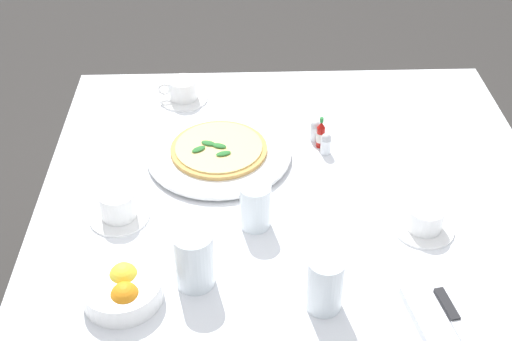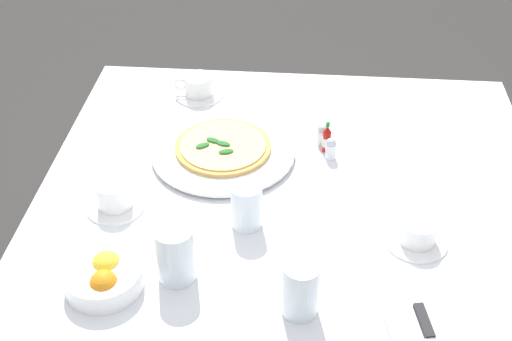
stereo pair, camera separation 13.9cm
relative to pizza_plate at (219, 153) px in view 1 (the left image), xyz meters
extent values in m
cube|color=white|center=(0.16, 0.17, -0.02)|extent=(1.15, 1.15, 0.02)
cube|color=white|center=(0.16, -0.39, -0.17)|extent=(1.15, 0.01, 0.28)
cube|color=white|center=(-0.40, 0.17, -0.17)|extent=(0.01, 1.15, 0.28)
cylinder|color=brown|center=(-0.31, -0.31, -0.38)|extent=(0.06, 0.06, 0.71)
cylinder|color=brown|center=(-0.31, 0.65, -0.38)|extent=(0.06, 0.06, 0.71)
cylinder|color=white|center=(0.00, 0.00, -0.01)|extent=(0.21, 0.21, 0.01)
cylinder|color=white|center=(0.00, 0.00, 0.00)|extent=(0.35, 0.35, 0.01)
cylinder|color=tan|center=(0.00, 0.00, 0.01)|extent=(0.23, 0.23, 0.01)
cylinder|color=#EFD17A|center=(0.00, 0.00, 0.02)|extent=(0.21, 0.21, 0.00)
ellipsoid|color=#2D7533|center=(-0.01, -0.02, 0.02)|extent=(0.03, 0.04, 0.01)
ellipsoid|color=#2D7533|center=(0.03, 0.01, 0.02)|extent=(0.03, 0.04, 0.01)
ellipsoid|color=#2D7533|center=(0.00, 0.00, 0.02)|extent=(0.03, 0.04, 0.01)
ellipsoid|color=#2D7533|center=(0.01, -0.05, 0.02)|extent=(0.04, 0.04, 0.01)
cylinder|color=white|center=(0.27, 0.43, -0.01)|extent=(0.13, 0.13, 0.01)
cylinder|color=white|center=(0.27, 0.43, 0.02)|extent=(0.08, 0.08, 0.05)
torus|color=white|center=(0.22, 0.43, 0.02)|extent=(0.04, 0.01, 0.03)
cylinder|color=black|center=(0.27, 0.43, 0.04)|extent=(0.07, 0.07, 0.00)
cylinder|color=white|center=(-0.27, -0.10, -0.01)|extent=(0.13, 0.13, 0.01)
cylinder|color=white|center=(-0.27, -0.10, 0.02)|extent=(0.08, 0.08, 0.05)
torus|color=white|center=(-0.26, -0.15, 0.02)|extent=(0.01, 0.04, 0.03)
cylinder|color=black|center=(-0.27, -0.10, 0.05)|extent=(0.07, 0.07, 0.00)
cylinder|color=white|center=(0.21, -0.21, -0.01)|extent=(0.13, 0.13, 0.01)
cylinder|color=white|center=(0.21, -0.21, 0.03)|extent=(0.08, 0.08, 0.06)
torus|color=white|center=(0.16, -0.22, 0.03)|extent=(0.04, 0.01, 0.03)
cylinder|color=black|center=(0.21, -0.21, 0.05)|extent=(0.07, 0.07, 0.00)
cylinder|color=white|center=(0.40, -0.04, 0.05)|extent=(0.08, 0.08, 0.12)
cylinder|color=silver|center=(0.40, -0.04, 0.02)|extent=(0.07, 0.07, 0.07)
cylinder|color=white|center=(0.47, 0.20, 0.05)|extent=(0.07, 0.07, 0.11)
cylinder|color=silver|center=(0.47, 0.20, 0.02)|extent=(0.06, 0.06, 0.06)
cylinder|color=white|center=(0.24, 0.08, 0.04)|extent=(0.07, 0.07, 0.10)
cylinder|color=silver|center=(0.24, 0.08, 0.02)|extent=(0.06, 0.06, 0.05)
cube|color=white|center=(0.54, 0.43, 0.00)|extent=(0.24, 0.17, 0.02)
cube|color=black|center=(0.50, 0.42, 0.01)|extent=(0.08, 0.03, 0.01)
cylinder|color=white|center=(0.44, -0.17, 0.01)|extent=(0.15, 0.15, 0.04)
sphere|color=orange|center=(0.47, -0.16, 0.03)|extent=(0.05, 0.05, 0.05)
sphere|color=yellow|center=(0.42, -0.17, 0.03)|extent=(0.06, 0.06, 0.06)
cylinder|color=#B7140F|center=(-0.04, 0.25, 0.02)|extent=(0.02, 0.02, 0.05)
cylinder|color=white|center=(-0.04, 0.25, 0.02)|extent=(0.02, 0.02, 0.02)
cone|color=#B7140F|center=(-0.04, 0.25, 0.05)|extent=(0.02, 0.02, 0.02)
cylinder|color=#1E722D|center=(-0.04, 0.25, 0.07)|extent=(0.01, 0.01, 0.01)
cylinder|color=white|center=(-0.01, 0.26, 0.01)|extent=(0.03, 0.03, 0.04)
cylinder|color=white|center=(-0.01, 0.26, 0.00)|extent=(0.02, 0.02, 0.03)
sphere|color=silver|center=(-0.01, 0.26, 0.03)|extent=(0.02, 0.02, 0.02)
cylinder|color=white|center=(-0.06, 0.24, 0.01)|extent=(0.03, 0.03, 0.04)
cylinder|color=#38332D|center=(-0.06, 0.24, 0.00)|extent=(0.02, 0.02, 0.03)
sphere|color=silver|center=(-0.06, 0.24, 0.03)|extent=(0.02, 0.02, 0.02)
camera|label=1|loc=(1.29, 0.05, 0.94)|focal=46.60mm
camera|label=2|loc=(1.28, 0.18, 0.94)|focal=46.60mm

